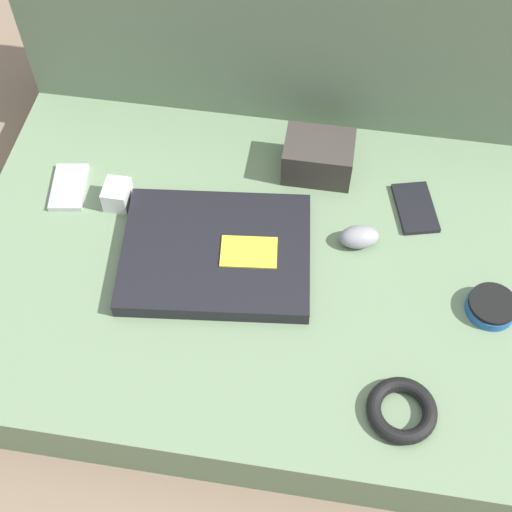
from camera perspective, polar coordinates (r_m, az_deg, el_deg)
ground_plane at (r=1.25m, az=-0.00°, el=-3.36°), size 8.00×8.00×0.00m
couch_seat at (r=1.20m, az=-0.00°, el=-2.01°), size 0.96×0.66×0.11m
couch_backrest at (r=1.36m, az=2.96°, el=17.67°), size 0.96×0.20×0.48m
laptop at (r=1.15m, az=-3.17°, el=0.33°), size 0.33×0.27×0.03m
computer_mouse at (r=1.18m, az=8.25°, el=1.53°), size 0.07×0.06×0.04m
speaker_puck at (r=1.16m, az=18.33°, el=-3.85°), size 0.08×0.08×0.02m
phone_silver at (r=1.25m, az=12.63°, el=3.78°), size 0.09×0.12×0.01m
phone_black at (r=1.29m, az=-14.73°, el=5.36°), size 0.07×0.11×0.01m
camera_pouch at (r=1.26m, az=5.01°, el=7.91°), size 0.12×0.09×0.07m
charger_brick at (r=1.24m, az=-11.04°, el=4.84°), size 0.04×0.05×0.04m
cable_coil at (r=1.05m, az=11.58°, el=-12.00°), size 0.10×0.10×0.02m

